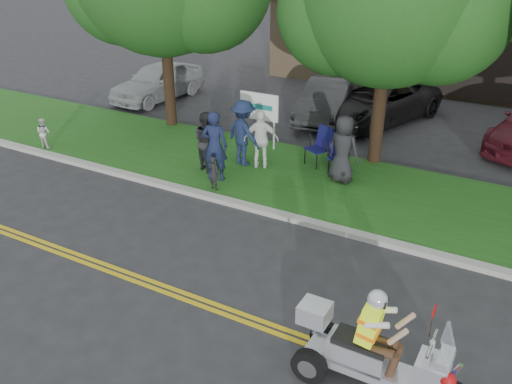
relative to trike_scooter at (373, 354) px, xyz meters
The scene contains 21 objects.
ground 3.29m from the trike_scooter, 163.70° to the left, with size 120.00×120.00×0.00m, color #28282B.
centerline_near 3.18m from the trike_scooter, behind, with size 60.00×0.10×0.01m, color gold.
centerline_far 3.20m from the trike_scooter, behind, with size 60.00×0.10×0.01m, color gold.
curb 5.06m from the trike_scooter, 128.15° to the left, with size 60.00×0.25×0.12m, color #A8A89E.
grass_verge 6.88m from the trike_scooter, 116.98° to the left, with size 60.00×4.00×0.10m, color #224E15.
commercial_building 19.97m from the trike_scooter, 93.19° to the left, with size 18.00×8.20×4.00m.
tree_mid 9.36m from the trike_scooter, 107.43° to the left, with size 5.88×4.80×7.05m.
business_sign 9.64m from the trike_scooter, 128.67° to the left, with size 1.25×0.06×1.75m.
trike_scooter is the anchor object (origin of this frame).
lawn_chair_a 8.13m from the trike_scooter, 118.36° to the left, with size 0.76×0.77×1.07m.
lawn_chair_b 7.67m from the trike_scooter, 115.10° to the left, with size 0.71×0.72×1.04m.
spectator_adult_left 7.62m from the trike_scooter, 140.25° to the left, with size 0.67×0.44×1.85m, color #161D3D.
spectator_adult_mid 8.31m from the trike_scooter, 140.35° to the left, with size 0.79×0.61×1.62m, color black.
spectator_adult_right 8.04m from the trike_scooter, 130.20° to the left, with size 0.94×0.39×1.61m, color white.
spectator_chair_a 8.38m from the trike_scooter, 133.16° to the left, with size 1.18×0.68×1.82m, color #182343.
spectator_chair_b 7.01m from the trike_scooter, 114.70° to the left, with size 0.86×0.56×1.77m, color black.
child_left 7.01m from the trike_scooter, 142.09° to the left, with size 0.32×0.21×0.88m, color black.
child_right 12.38m from the trike_scooter, 159.64° to the left, with size 0.44×0.34×0.90m, color silver.
parked_car_far_left 15.95m from the trike_scooter, 139.41° to the left, with size 1.68×4.19×1.43m, color #9A9EA1.
parked_car_left 12.48m from the trike_scooter, 115.36° to the left, with size 1.47×4.20×1.38m, color #29292B.
parked_car_mid 12.42m from the trike_scooter, 107.75° to the left, with size 2.35×5.10×1.42m, color black.
Camera 1 is at (4.54, -6.87, 6.00)m, focal length 38.00 mm.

